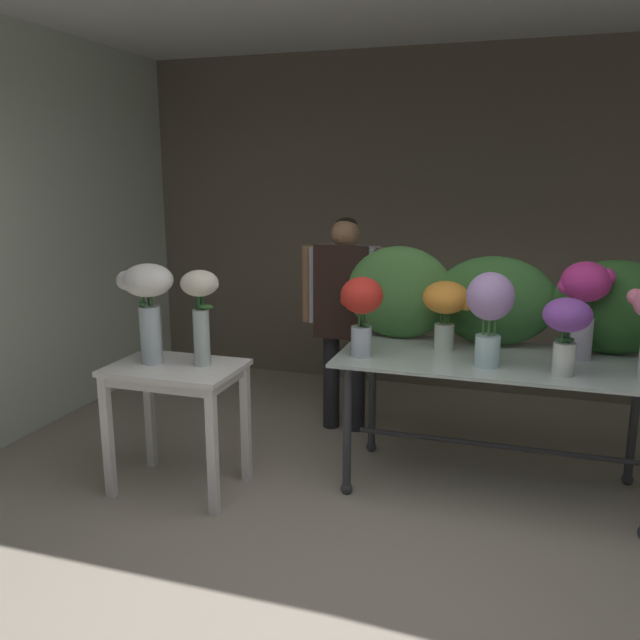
# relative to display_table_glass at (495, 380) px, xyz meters

# --- Properties ---
(ground_plane) EXTENTS (7.44, 7.44, 0.00)m
(ground_plane) POSITION_rel_display_table_glass_xyz_m (-0.43, 0.20, -0.67)
(ground_plane) COLOR #9E9384
(wall_back) EXTENTS (5.69, 0.12, 2.85)m
(wall_back) POSITION_rel_display_table_glass_xyz_m (-0.43, 1.89, 0.75)
(wall_back) COLOR #706656
(wall_back) RESTS_ON ground
(wall_left) EXTENTS (0.12, 3.50, 2.85)m
(wall_left) POSITION_rel_display_table_glass_xyz_m (-3.27, 0.20, 0.75)
(wall_left) COLOR silver
(wall_left) RESTS_ON ground
(display_table_glass) EXTENTS (1.79, 0.83, 0.81)m
(display_table_glass) POSITION_rel_display_table_glass_xyz_m (0.00, 0.00, 0.00)
(display_table_glass) COLOR #AFC1BB
(display_table_glass) RESTS_ON ground
(side_table_white) EXTENTS (0.74, 0.52, 0.76)m
(side_table_white) POSITION_rel_display_table_glass_xyz_m (-1.75, -0.55, -0.02)
(side_table_white) COLOR white
(side_table_white) RESTS_ON ground
(florist) EXTENTS (0.64, 0.24, 1.54)m
(florist) POSITION_rel_display_table_glass_xyz_m (-1.08, 0.65, 0.28)
(florist) COLOR #232328
(florist) RESTS_ON ground
(foliage_backdrop) EXTENTS (1.95, 0.29, 0.59)m
(foliage_backdrop) POSITION_rel_display_table_glass_xyz_m (0.05, 0.30, 0.41)
(foliage_backdrop) COLOR #477F3D
(foliage_backdrop) RESTS_ON display_table_glass
(vase_scarlet_anemones) EXTENTS (0.24, 0.24, 0.46)m
(vase_scarlet_anemones) POSITION_rel_display_table_glass_xyz_m (-0.75, -0.19, 0.43)
(vase_scarlet_anemones) COLOR silver
(vase_scarlet_anemones) RESTS_ON display_table_glass
(vase_lilac_peonies) EXTENTS (0.25, 0.25, 0.52)m
(vase_lilac_peonies) POSITION_rel_display_table_glass_xyz_m (-0.04, -0.18, 0.46)
(vase_lilac_peonies) COLOR silver
(vase_lilac_peonies) RESTS_ON display_table_glass
(vase_sunset_carnations) EXTENTS (0.31, 0.27, 0.41)m
(vase_sunset_carnations) POSITION_rel_display_table_glass_xyz_m (-0.31, 0.10, 0.41)
(vase_sunset_carnations) COLOR silver
(vase_sunset_carnations) RESTS_ON display_table_glass
(vase_magenta_freesia) EXTENTS (0.30, 0.27, 0.56)m
(vase_magenta_freesia) POSITION_rel_display_table_glass_xyz_m (0.45, 0.13, 0.50)
(vase_magenta_freesia) COLOR silver
(vase_magenta_freesia) RESTS_ON display_table_glass
(vase_violet_tulips) EXTENTS (0.25, 0.25, 0.41)m
(vase_violet_tulips) POSITION_rel_display_table_glass_xyz_m (0.34, -0.22, 0.40)
(vase_violet_tulips) COLOR silver
(vase_violet_tulips) RESTS_ON display_table_glass
(vase_white_roses_tall) EXTENTS (0.32, 0.28, 0.58)m
(vase_white_roses_tall) POSITION_rel_display_table_glass_xyz_m (-1.91, -0.55, 0.48)
(vase_white_roses_tall) COLOR silver
(vase_white_roses_tall) RESTS_ON side_table_white
(vase_cream_lisianthus_tall) EXTENTS (0.22, 0.21, 0.55)m
(vase_cream_lisianthus_tall) POSITION_rel_display_table_glass_xyz_m (-1.60, -0.50, 0.44)
(vase_cream_lisianthus_tall) COLOR silver
(vase_cream_lisianthus_tall) RESTS_ON side_table_white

